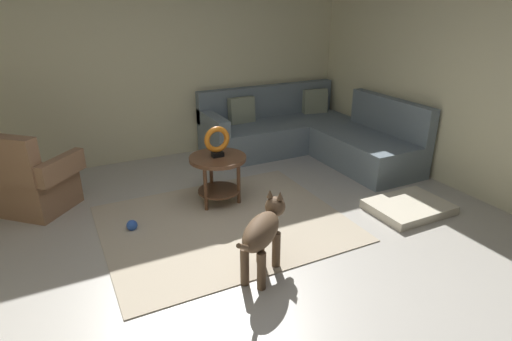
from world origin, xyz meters
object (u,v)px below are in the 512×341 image
object	(u,v)px
torus_sculpture	(217,141)
dog_bed_mat	(409,207)
armchair	(33,183)
sectional_couch	(308,135)
dog	(263,232)
dog_toy_ball	(132,225)
side_table	(218,167)

from	to	relation	value
torus_sculpture	dog_bed_mat	distance (m)	2.12
armchair	torus_sculpture	distance (m)	1.94
torus_sculpture	armchair	bearing A→B (deg)	158.82
sectional_couch	torus_sculpture	bearing A→B (deg)	-152.87
dog	dog_toy_ball	bearing A→B (deg)	175.27
dog	side_table	bearing A→B (deg)	133.54
torus_sculpture	dog_toy_ball	size ratio (longest dim) A/B	3.14
side_table	dog	world-z (taller)	dog
sectional_couch	dog	distance (m)	2.88
armchair	dog	world-z (taller)	armchair
sectional_couch	dog_toy_ball	xyz separation A→B (m)	(-2.68, -1.04, -0.24)
armchair	dog_toy_ball	size ratio (longest dim) A/B	9.58
side_table	torus_sculpture	size ratio (longest dim) A/B	1.84
armchair	dog_bed_mat	xyz separation A→B (m)	(3.47, -1.75, -0.28)
sectional_couch	armchair	world-z (taller)	same
sectional_couch	side_table	bearing A→B (deg)	-152.87
side_table	dog_bed_mat	bearing A→B (deg)	-32.01
armchair	dog_toy_ball	bearing A→B (deg)	-3.99
side_table	dog	bearing A→B (deg)	-96.56
armchair	dog_toy_ball	world-z (taller)	armchair
sectional_couch	dog_bed_mat	distance (m)	1.96
side_table	dog	distance (m)	1.33
dog	dog_toy_ball	distance (m)	1.45
sectional_couch	side_table	world-z (taller)	sectional_couch
side_table	torus_sculpture	bearing A→B (deg)	-90.00
armchair	dog_toy_ball	distance (m)	1.20
side_table	dog_toy_ball	bearing A→B (deg)	-170.37
torus_sculpture	dog_bed_mat	size ratio (longest dim) A/B	0.41
sectional_couch	armchair	bearing A→B (deg)	-176.86
armchair	sectional_couch	bearing A→B (deg)	45.83
sectional_couch	torus_sculpture	xyz separation A→B (m)	(-1.71, -0.88, 0.42)
dog_bed_mat	dog_toy_ball	bearing A→B (deg)	161.36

